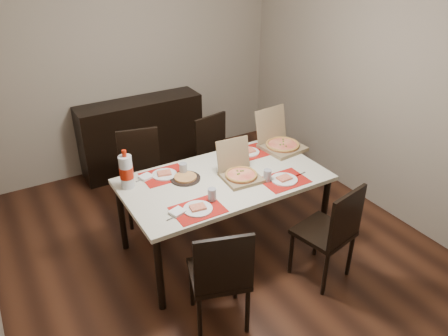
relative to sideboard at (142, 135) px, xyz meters
The scene contains 18 objects.
ground 1.84m from the sideboard, 90.00° to the right, with size 3.80×4.00×0.02m, color #412114.
room_walls 1.86m from the sideboard, 90.00° to the right, with size 3.84×4.02×2.62m.
sideboard is the anchor object (origin of this frame).
dining_table 1.89m from the sideboard, 87.45° to the right, with size 1.80×1.00×0.75m.
chair_near_left 2.74m from the sideboard, 99.16° to the right, with size 0.53×0.53×0.93m.
chair_near_right 2.79m from the sideboard, 77.17° to the right, with size 0.50×0.50×0.93m.
chair_far_left 1.04m from the sideboard, 110.75° to the right, with size 0.51×0.51×0.93m.
chair_far_right 1.15m from the sideboard, 64.42° to the right, with size 0.50×0.50×0.93m.
setting_near_left 2.23m from the sideboard, 98.51° to the right, with size 0.48×0.30×0.11m.
setting_near_right 2.24m from the sideboard, 77.49° to the right, with size 0.46×0.30×0.11m.
setting_far_left 1.64m from the sideboard, 101.96° to the right, with size 0.47×0.30×0.11m.
setting_far_right 1.67m from the sideboard, 72.76° to the right, with size 0.50×0.30×0.11m.
napkin_loose 1.95m from the sideboard, 84.67° to the right, with size 0.12×0.11×0.02m, color white.
pizza_box_center 1.98m from the sideboard, 83.98° to the right, with size 0.34×0.37×0.32m.
pizza_box_right 1.90m from the sideboard, 61.87° to the right, with size 0.41×0.45×0.38m.
faina_plate 1.76m from the sideboard, 97.43° to the right, with size 0.27×0.27×0.03m.
dip_bowl 1.74m from the sideboard, 81.37° to the right, with size 0.13×0.13×0.03m, color white.
soda_bottle 1.79m from the sideboard, 114.00° to the right, with size 0.12×0.12×0.35m.
Camera 1 is at (-1.63, -2.99, 2.70)m, focal length 35.00 mm.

